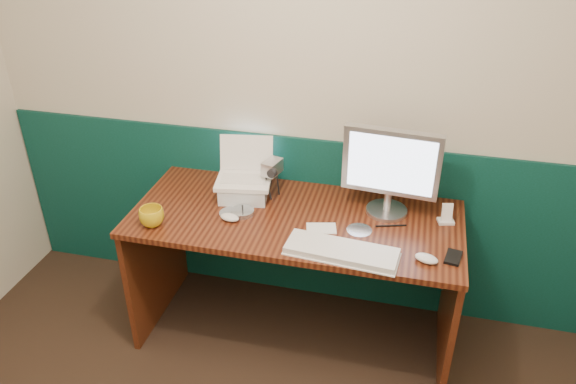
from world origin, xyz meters
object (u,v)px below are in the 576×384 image
(monitor, at_px, (391,171))
(mug, at_px, (152,217))
(keyboard, at_px, (341,252))
(desk, at_px, (295,277))
(camcorder, at_px, (272,179))
(laptop, at_px, (243,163))

(monitor, bearing_deg, mug, -155.22)
(mug, bearing_deg, keyboard, -1.36)
(desk, height_order, monitor, monitor)
(camcorder, bearing_deg, keyboard, -29.83)
(laptop, distance_m, monitor, 0.72)
(keyboard, height_order, camcorder, camcorder)
(keyboard, bearing_deg, mug, -176.16)
(laptop, relative_size, monitor, 0.60)
(desk, xyz_separation_m, mug, (-0.64, -0.23, 0.42))
(desk, xyz_separation_m, camcorder, (-0.16, 0.16, 0.47))
(keyboard, bearing_deg, monitor, 73.40)
(keyboard, distance_m, camcorder, 0.60)
(monitor, relative_size, keyboard, 0.93)
(desk, distance_m, keyboard, 0.54)
(desk, bearing_deg, monitor, 18.72)
(monitor, bearing_deg, desk, -156.08)
(laptop, relative_size, keyboard, 0.56)
(desk, distance_m, camcorder, 0.52)
(laptop, xyz_separation_m, camcorder, (0.14, 0.05, -0.10))
(mug, bearing_deg, camcorder, 39.58)
(monitor, xyz_separation_m, keyboard, (-0.16, -0.40, -0.21))
(desk, relative_size, keyboard, 3.28)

